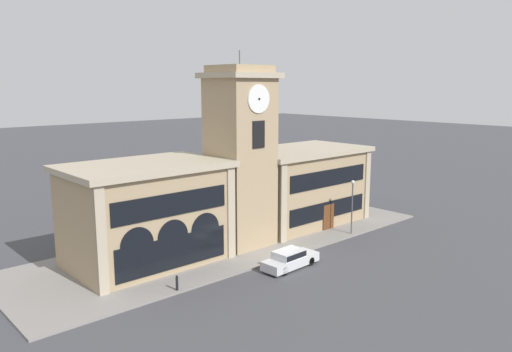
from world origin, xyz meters
The scene contains 8 objects.
ground_plane centered at (0.00, 0.00, 0.00)m, with size 300.00×300.00×0.00m, color #424247.
sidewalk_kerb centered at (0.00, 6.18, 0.07)m, with size 38.99×12.37×0.15m.
clock_tower centered at (0.00, 5.23, 7.72)m, with size 5.26×5.26×16.56m.
town_hall_left_wing centered at (-8.34, 6.63, 3.99)m, with size 12.22×8.11×7.93m.
town_hall_right_wing centered at (9.04, 6.64, 3.83)m, with size 13.61×8.11×7.59m.
parked_car_near centered at (-0.86, -1.58, 0.74)m, with size 4.96×1.96×1.43m.
street_lamp centered at (9.51, 0.52, 3.52)m, with size 0.36×0.36×5.04m.
bollard centered at (-9.79, 0.32, 0.67)m, with size 0.18×0.18×1.06m.
Camera 1 is at (-27.05, -26.72, 13.74)m, focal length 35.00 mm.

